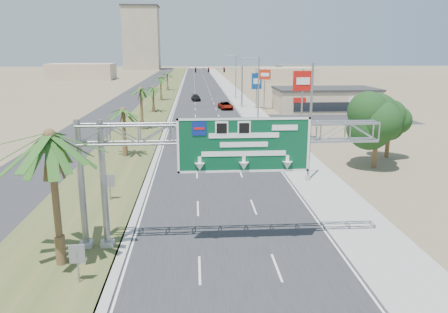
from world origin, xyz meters
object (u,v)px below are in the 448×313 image
at_px(car_far, 196,98).
at_px(pole_sign_blue, 257,82).
at_px(car_mid_lane, 221,128).
at_px(pole_sign_red_far, 265,78).
at_px(car_right_lane, 226,106).
at_px(car_left_lane, 187,144).
at_px(store_building, 325,100).
at_px(pole_sign_red_near, 303,85).
at_px(sign_gantry, 215,143).
at_px(palm_near, 50,136).
at_px(signal_mast, 232,83).

relative_size(car_far, pole_sign_blue, 0.64).
distance_m(car_mid_lane, car_far, 39.27).
height_order(car_mid_lane, pole_sign_red_far, pole_sign_red_far).
relative_size(car_mid_lane, car_right_lane, 0.81).
xyz_separation_m(car_right_lane, pole_sign_red_far, (7.21, -1.18, 5.34)).
xyz_separation_m(car_left_lane, pole_sign_red_far, (14.03, 34.08, 5.22)).
bearing_deg(pole_sign_red_far, car_far, 128.62).
distance_m(car_left_lane, car_far, 50.13).
xyz_separation_m(store_building, pole_sign_red_near, (-11.01, -26.89, 4.89)).
bearing_deg(store_building, pole_sign_blue, 162.85).
relative_size(sign_gantry, store_building, 0.93).
bearing_deg(pole_sign_red_far, palm_near, -108.55).
distance_m(car_right_lane, pole_sign_blue, 7.37).
bearing_deg(store_building, car_right_lane, 169.29).
relative_size(car_mid_lane, pole_sign_red_far, 0.53).
height_order(signal_mast, car_mid_lane, signal_mast).
distance_m(car_right_lane, car_far, 15.87).
bearing_deg(store_building, palm_near, -118.28).
bearing_deg(car_mid_lane, sign_gantry, -92.16).
height_order(sign_gantry, car_left_lane, sign_gantry).
bearing_deg(pole_sign_red_near, pole_sign_red_far, 89.94).
bearing_deg(car_right_lane, pole_sign_red_far, -16.15).
xyz_separation_m(signal_mast, pole_sign_red_near, (5.81, -32.87, 2.04)).
distance_m(car_far, pole_sign_red_near, 47.37).
xyz_separation_m(palm_near, pole_sign_red_near, (20.19, 31.11, -0.04)).
bearing_deg(signal_mast, car_mid_lane, -97.80).
relative_size(sign_gantry, car_right_lane, 3.36).
bearing_deg(pole_sign_red_near, pole_sign_blue, 92.32).
relative_size(car_mid_lane, car_far, 0.90).
xyz_separation_m(pole_sign_blue, pole_sign_red_far, (1.27, -1.52, 0.99)).
bearing_deg(pole_sign_blue, car_mid_lane, -108.51).
xyz_separation_m(car_mid_lane, car_far, (-3.29, 39.13, -0.02)).
relative_size(sign_gantry, car_far, 3.75).
bearing_deg(sign_gantry, car_far, 90.56).
xyz_separation_m(car_right_lane, pole_sign_blue, (5.94, 0.34, 4.35)).
distance_m(sign_gantry, pole_sign_blue, 60.83).
bearing_deg(pole_sign_blue, store_building, -17.15).
height_order(store_building, pole_sign_red_near, pole_sign_red_near).
bearing_deg(palm_near, car_far, 84.45).
bearing_deg(pole_sign_blue, car_far, 128.48).
xyz_separation_m(car_far, pole_sign_red_far, (12.80, -16.03, 5.38)).
distance_m(store_building, car_right_lane, 18.57).
xyz_separation_m(pole_sign_red_near, pole_sign_red_far, (0.03, 29.15, -0.86)).
distance_m(pole_sign_blue, pole_sign_red_far, 2.22).
xyz_separation_m(sign_gantry, pole_sign_blue, (10.81, 59.85, -1.02)).
xyz_separation_m(signal_mast, car_right_lane, (-1.37, -2.53, -4.16)).
height_order(sign_gantry, car_far, sign_gantry).
bearing_deg(car_far, pole_sign_red_near, -80.57).
bearing_deg(pole_sign_blue, signal_mast, 154.39).
xyz_separation_m(sign_gantry, palm_near, (-8.14, -1.93, 0.87)).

